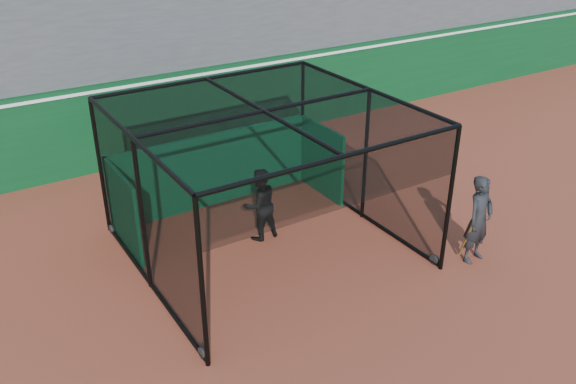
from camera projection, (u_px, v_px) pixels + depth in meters
ground at (337, 293)px, 12.27m from camera, size 120.00×120.00×0.00m
outfield_wall at (169, 113)px, 18.10m from camera, size 50.00×0.50×2.50m
batting_cage at (265, 183)px, 13.06m from camera, size 5.58×5.49×3.26m
batter at (260, 204)px, 13.82m from camera, size 0.86×0.68×1.73m
on_deck_player at (479, 220)px, 12.94m from camera, size 0.79×0.58×1.99m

